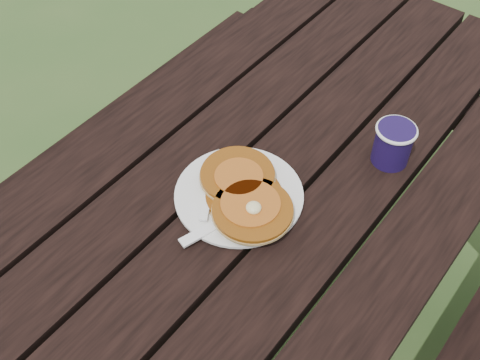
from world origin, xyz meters
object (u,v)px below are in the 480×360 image
Objects in this scene: picnic_table at (227,317)px; coffee_cup at (393,142)px; plate at (239,196)px; pancake_stack at (245,194)px.

coffee_cup reaches higher than picnic_table.
plate is 0.03m from pancake_stack.
picnic_table is 0.56m from coffee_cup.
coffee_cup is (0.18, 0.26, 0.05)m from plate.
plate is at bearing 169.23° from pancake_stack.
picnic_table is 0.41m from pancake_stack.
pancake_stack is 0.31m from coffee_cup.
pancake_stack reaches higher than plate.
pancake_stack is 2.52× the size of coffee_cup.
picnic_table is at bearing -117.58° from coffee_cup.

